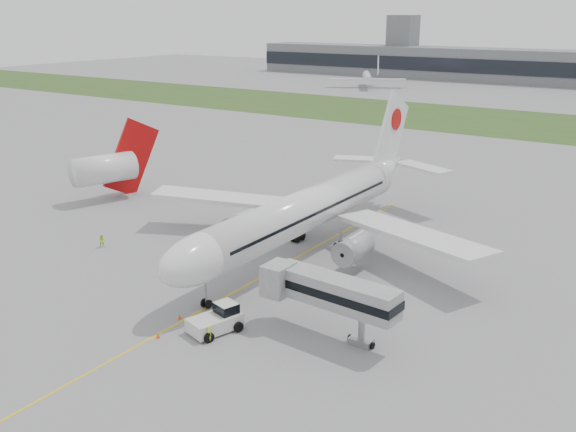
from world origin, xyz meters
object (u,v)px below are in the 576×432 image
Objects in this scene: jet_bridge at (326,291)px; neighbor_aircraft at (108,167)px; pushback_tug at (218,319)px; ground_crew_near at (209,334)px; airliner at (310,207)px.

jet_bridge is 56.00m from neighbor_aircraft.
pushback_tug is 3.28× the size of ground_crew_near.
ground_crew_near is 51.97m from neighbor_aircraft.
ground_crew_near is (-8.18, -6.99, -3.72)m from jet_bridge.
jet_bridge is at bearing -54.36° from airliner.
airliner reaches higher than pushback_tug.
pushback_tug is at bearing -148.34° from jet_bridge.
pushback_tug is 50.05m from neighbor_aircraft.
pushback_tug is 0.41× the size of jet_bridge.
pushback_tug is 2.49m from ground_crew_near.
neighbor_aircraft is at bearing 166.60° from pushback_tug.
pushback_tug reaches higher than ground_crew_near.
pushback_tug is 0.34× the size of neighbor_aircraft.
jet_bridge is 0.82× the size of neighbor_aircraft.
jet_bridge is at bearing -137.86° from ground_crew_near.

